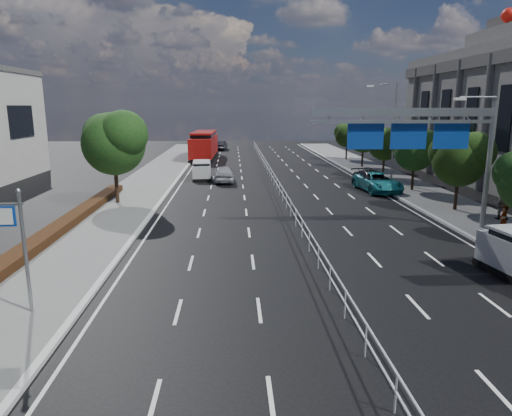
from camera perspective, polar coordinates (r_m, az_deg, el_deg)
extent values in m
plane|color=black|center=(16.59, 10.32, -12.21)|extent=(160.00, 160.00, 0.00)
cube|color=slate|center=(17.96, -29.16, -11.46)|extent=(5.00, 140.00, 0.14)
cube|color=silver|center=(17.02, -21.43, -12.01)|extent=(0.25, 140.00, 0.15)
cube|color=silver|center=(37.78, 2.69, 3.58)|extent=(0.05, 85.00, 0.05)
cube|color=silver|center=(37.86, 2.68, 2.91)|extent=(0.05, 85.00, 0.05)
cube|color=black|center=(22.84, -27.88, -5.57)|extent=(1.00, 36.00, 0.44)
cylinder|color=gray|center=(16.86, -26.84, -5.36)|extent=(0.12, 0.12, 4.20)
sphere|color=gray|center=(16.38, -27.58, 1.83)|extent=(0.18, 0.18, 0.18)
cylinder|color=gray|center=(16.69, -29.16, 0.43)|extent=(1.30, 0.07, 0.07)
cylinder|color=gray|center=(28.66, 27.04, 4.59)|extent=(0.28, 0.28, 7.20)
cube|color=gray|center=(26.32, 18.04, 11.32)|extent=(10.20, 0.25, 0.45)
cube|color=gray|center=(26.33, 17.97, 10.24)|extent=(10.20, 0.18, 0.18)
cylinder|color=gray|center=(27.98, 26.01, 12.37)|extent=(2.00, 0.10, 0.10)
cube|color=silver|center=(27.52, 24.13, 12.35)|extent=(0.60, 0.25, 0.15)
cube|color=navy|center=(27.64, 23.21, 8.26)|extent=(2.00, 0.08, 1.40)
cube|color=white|center=(27.68, 23.17, 8.27)|extent=(1.80, 0.02, 1.20)
cube|color=navy|center=(26.68, 18.53, 8.50)|extent=(2.00, 0.08, 1.40)
cube|color=white|center=(26.73, 18.49, 8.51)|extent=(1.80, 0.02, 1.20)
cube|color=navy|center=(25.91, 13.52, 8.69)|extent=(2.00, 0.08, 1.40)
cube|color=white|center=(25.96, 13.49, 8.70)|extent=(1.80, 0.02, 1.20)
cylinder|color=gray|center=(43.20, 16.86, 8.86)|extent=(0.16, 0.16, 9.00)
cylinder|color=gray|center=(42.79, 15.67, 14.67)|extent=(0.10, 2.40, 0.10)
cube|color=silver|center=(42.43, 14.07, 14.58)|extent=(0.60, 0.25, 0.15)
cube|color=#4C4947|center=(42.17, 27.47, 16.26)|extent=(0.40, 36.00, 1.00)
sphere|color=#B2140C|center=(43.02, 29.03, 20.32)|extent=(1.10, 1.10, 1.10)
cylinder|color=black|center=(34.08, -17.07, 3.33)|extent=(0.28, 0.28, 3.50)
sphere|color=#133B13|center=(33.79, -17.35, 7.67)|extent=(4.40, 4.40, 4.40)
sphere|color=#133B13|center=(32.90, -16.21, 8.84)|extent=(3.30, 3.30, 3.30)
sphere|color=#133B13|center=(34.59, -18.39, 8.63)|extent=(3.08, 3.08, 3.08)
cylinder|color=black|center=(33.17, 23.77, 1.96)|extent=(0.22, 0.22, 2.80)
sphere|color=black|center=(32.89, 24.09, 5.51)|extent=(3.50, 3.50, 3.50)
sphere|color=black|center=(32.70, 25.69, 6.31)|extent=(2.62, 2.62, 2.62)
sphere|color=black|center=(33.04, 22.80, 6.43)|extent=(2.45, 2.45, 2.45)
cylinder|color=black|center=(39.92, 19.02, 3.90)|extent=(0.22, 0.22, 2.70)
sphere|color=#133B13|center=(39.70, 19.23, 6.75)|extent=(3.30, 3.30, 3.30)
sphere|color=#133B13|center=(39.45, 20.45, 7.42)|extent=(2.48, 2.48, 2.47)
sphere|color=#133B13|center=(39.91, 18.23, 7.47)|extent=(2.31, 2.31, 2.31)
cylinder|color=black|center=(46.91, 15.65, 5.29)|extent=(0.21, 0.21, 2.65)
sphere|color=black|center=(46.71, 15.80, 7.67)|extent=(3.20, 3.20, 3.20)
sphere|color=black|center=(46.43, 16.78, 8.24)|extent=(2.40, 2.40, 2.40)
sphere|color=black|center=(46.96, 14.99, 8.26)|extent=(2.24, 2.24, 2.24)
cylinder|color=black|center=(54.01, 13.16, 6.43)|extent=(0.23, 0.23, 2.85)
sphere|color=#133B13|center=(53.84, 13.28, 8.66)|extent=(3.60, 3.60, 3.60)
sphere|color=#133B13|center=(53.49, 14.22, 9.20)|extent=(2.70, 2.70, 2.70)
sphere|color=#133B13|center=(54.16, 12.49, 9.21)|extent=(2.52, 2.52, 2.52)
cylinder|color=black|center=(61.24, 11.24, 7.09)|extent=(0.21, 0.21, 2.60)
sphere|color=black|center=(61.09, 11.32, 8.89)|extent=(3.10, 3.10, 3.10)
sphere|color=black|center=(60.76, 12.02, 9.33)|extent=(2.32, 2.33, 2.32)
sphere|color=black|center=(61.39, 10.73, 9.32)|extent=(2.17, 2.17, 2.17)
cube|color=black|center=(44.78, -6.76, 3.81)|extent=(1.94, 4.10, 0.29)
cube|color=silver|center=(44.68, -6.79, 4.69)|extent=(1.91, 4.02, 1.18)
cube|color=black|center=(44.61, -6.81, 5.44)|extent=(1.71, 2.91, 0.52)
cube|color=silver|center=(44.58, -6.81, 5.78)|extent=(1.79, 3.15, 0.10)
cylinder|color=black|center=(43.49, -7.73, 3.73)|extent=(0.28, 0.60, 0.59)
cylinder|color=black|center=(43.47, -5.85, 3.77)|extent=(0.28, 0.60, 0.59)
cylinder|color=black|center=(46.06, -7.64, 4.22)|extent=(0.28, 0.60, 0.59)
cylinder|color=black|center=(46.04, -5.86, 4.26)|extent=(0.28, 0.60, 0.59)
cube|color=black|center=(62.25, -6.46, 6.30)|extent=(3.33, 12.27, 0.36)
cube|color=maroon|center=(62.10, -6.50, 7.74)|extent=(3.26, 12.03, 2.47)
cube|color=black|center=(62.01, -6.53, 8.88)|extent=(2.92, 8.68, 1.09)
cube|color=maroon|center=(61.98, -6.54, 9.38)|extent=(3.05, 9.40, 0.22)
cylinder|color=black|center=(58.47, -8.00, 6.05)|extent=(0.34, 0.76, 0.75)
cylinder|color=black|center=(58.22, -5.66, 6.08)|extent=(0.34, 0.76, 0.75)
cylinder|color=black|center=(66.25, -7.18, 6.83)|extent=(0.34, 0.76, 0.75)
cylinder|color=black|center=(66.03, -5.10, 6.86)|extent=(0.34, 0.76, 0.75)
imported|color=#9B9CA2|center=(42.76, -4.06, 4.31)|extent=(1.98, 4.60, 1.55)
imported|color=black|center=(74.93, -4.43, 7.82)|extent=(2.07, 4.60, 1.47)
cylinder|color=black|center=(22.09, 27.09, -6.15)|extent=(0.37, 0.70, 0.66)
imported|color=#1C7781|center=(39.02, 15.00, 3.13)|extent=(3.16, 5.86, 1.56)
imported|color=black|center=(39.82, 14.36, 3.35)|extent=(2.81, 5.64, 1.57)
imported|color=gray|center=(28.00, 28.54, -1.30)|extent=(0.68, 0.63, 1.57)
imported|color=gray|center=(31.59, 28.35, 0.50)|extent=(1.19, 1.10, 1.96)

